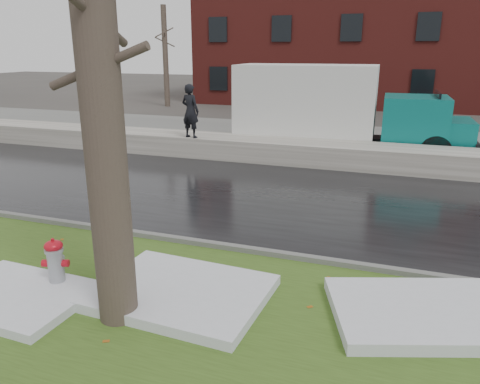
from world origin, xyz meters
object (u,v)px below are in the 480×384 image
(box_truck, at_px, (333,108))
(worker, at_px, (190,111))
(tree, at_px, (99,73))
(fire_hydrant, at_px, (56,262))

(box_truck, xyz_separation_m, worker, (-4.57, -2.53, -0.02))
(tree, height_order, box_truck, tree)
(fire_hydrant, bearing_deg, tree, -34.89)
(fire_hydrant, height_order, worker, worker)
(fire_hydrant, xyz_separation_m, tree, (1.40, -0.39, 2.97))
(fire_hydrant, bearing_deg, worker, 82.92)
(fire_hydrant, relative_size, worker, 0.47)
(tree, relative_size, box_truck, 0.70)
(box_truck, bearing_deg, fire_hydrant, -104.02)
(box_truck, bearing_deg, tree, -97.31)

